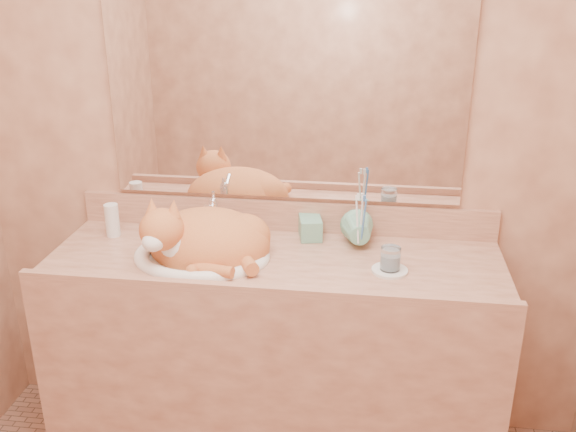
# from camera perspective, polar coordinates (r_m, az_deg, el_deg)

# --- Properties ---
(wall_back) EXTENTS (2.40, 0.02, 2.50)m
(wall_back) POSITION_cam_1_polar(r_m,az_deg,el_deg) (2.38, -0.28, 7.78)
(wall_back) COLOR #935B43
(wall_back) RESTS_ON ground
(vanity_counter) EXTENTS (1.60, 0.55, 0.85)m
(vanity_counter) POSITION_cam_1_polar(r_m,az_deg,el_deg) (2.47, -1.17, -12.78)
(vanity_counter) COLOR #8E5540
(vanity_counter) RESTS_ON floor
(mirror) EXTENTS (1.30, 0.02, 0.80)m
(mirror) POSITION_cam_1_polar(r_m,az_deg,el_deg) (2.33, -0.33, 11.05)
(mirror) COLOR white
(mirror) RESTS_ON wall_back
(sink_basin) EXTENTS (0.51, 0.44, 0.15)m
(sink_basin) POSITION_cam_1_polar(r_m,az_deg,el_deg) (2.26, -7.73, -1.95)
(sink_basin) COLOR white
(sink_basin) RESTS_ON vanity_counter
(faucet) EXTENTS (0.07, 0.12, 0.17)m
(faucet) POSITION_cam_1_polar(r_m,az_deg,el_deg) (2.41, -6.63, -0.03)
(faucet) COLOR silver
(faucet) RESTS_ON vanity_counter
(cat) EXTENTS (0.46, 0.38, 0.24)m
(cat) POSITION_cam_1_polar(r_m,az_deg,el_deg) (2.26, -7.59, -1.87)
(cat) COLOR #BD5B2B
(cat) RESTS_ON sink_basin
(soap_dispenser) EXTENTS (0.10, 0.10, 0.18)m
(soap_dispenser) POSITION_cam_1_polar(r_m,az_deg,el_deg) (2.34, 2.16, -0.48)
(soap_dispenser) COLOR #69A88B
(soap_dispenser) RESTS_ON vanity_counter
(toothbrush_cup) EXTENTS (0.14, 0.14, 0.11)m
(toothbrush_cup) POSITION_cam_1_polar(r_m,az_deg,el_deg) (2.30, 6.41, -1.91)
(toothbrush_cup) COLOR #69A88B
(toothbrush_cup) RESTS_ON vanity_counter
(toothbrushes) EXTENTS (0.04, 0.04, 0.22)m
(toothbrushes) POSITION_cam_1_polar(r_m,az_deg,el_deg) (2.27, 6.49, -0.17)
(toothbrushes) COLOR white
(toothbrushes) RESTS_ON toothbrush_cup
(saucer) EXTENTS (0.12, 0.12, 0.01)m
(saucer) POSITION_cam_1_polar(r_m,az_deg,el_deg) (2.19, 9.02, -4.80)
(saucer) COLOR white
(saucer) RESTS_ON vanity_counter
(water_glass) EXTENTS (0.07, 0.07, 0.08)m
(water_glass) POSITION_cam_1_polar(r_m,az_deg,el_deg) (2.17, 9.09, -3.75)
(water_glass) COLOR silver
(water_glass) RESTS_ON saucer
(lotion_bottle) EXTENTS (0.05, 0.05, 0.13)m
(lotion_bottle) POSITION_cam_1_polar(r_m,az_deg,el_deg) (2.51, -15.36, -0.36)
(lotion_bottle) COLOR white
(lotion_bottle) RESTS_ON vanity_counter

